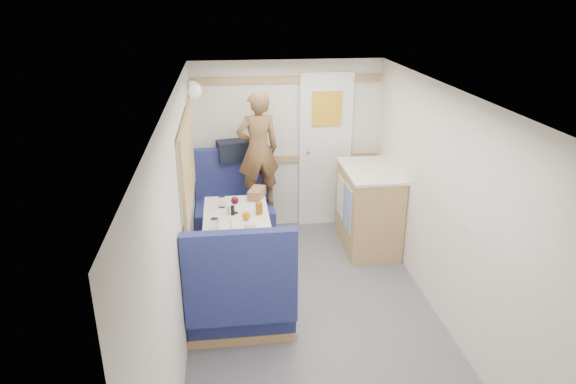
{
  "coord_description": "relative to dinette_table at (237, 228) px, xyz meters",
  "views": [
    {
      "loc": [
        -0.71,
        -3.52,
        2.72
      ],
      "look_at": [
        -0.16,
        0.9,
        0.96
      ],
      "focal_mm": 32.0,
      "sensor_mm": 36.0,
      "label": 1
    }
  ],
  "objects": [
    {
      "name": "bread_loaf",
      "position": [
        0.22,
        0.38,
        0.2
      ],
      "size": [
        0.21,
        0.27,
        0.1
      ],
      "primitive_type": "cube",
      "rotation": [
        0.0,
        0.0,
        -0.35
      ],
      "color": "brown",
      "rests_on": "dinette_table"
    },
    {
      "name": "side_window",
      "position": [
        -0.43,
        0.0,
        0.68
      ],
      "size": [
        0.04,
        1.3,
        0.72
      ],
      "primitive_type": "cube",
      "color": "#9FA78E",
      "rests_on": "wall_left"
    },
    {
      "name": "tray",
      "position": [
        0.08,
        -0.31,
        0.16
      ],
      "size": [
        0.27,
        0.34,
        0.02
      ],
      "primitive_type": "cube",
      "rotation": [
        0.0,
        0.0,
        0.02
      ],
      "color": "white",
      "rests_on": "dinette_table"
    },
    {
      "name": "wine_glass",
      "position": [
        -0.01,
        0.01,
        0.28
      ],
      "size": [
        0.08,
        0.08,
        0.17
      ],
      "color": "white",
      "rests_on": "dinette_table"
    },
    {
      "name": "pepper_grinder",
      "position": [
        -0.03,
        -0.03,
        0.2
      ],
      "size": [
        0.04,
        0.04,
        0.09
      ],
      "primitive_type": "cylinder",
      "color": "black",
      "rests_on": "dinette_table"
    },
    {
      "name": "ceiling",
      "position": [
        0.65,
        -1.0,
        1.43
      ],
      "size": [
        4.5,
        4.5,
        0.0
      ],
      "primitive_type": "plane",
      "rotation": [
        3.14,
        0.0,
        0.0
      ],
      "color": "silver",
      "rests_on": "wall_back"
    },
    {
      "name": "dome_light",
      "position": [
        -0.39,
        0.85,
        1.18
      ],
      "size": [
        0.2,
        0.2,
        0.2
      ],
      "primitive_type": "sphere",
      "color": "white",
      "rests_on": "wall_left"
    },
    {
      "name": "floor",
      "position": [
        0.65,
        -1.0,
        -0.57
      ],
      "size": [
        4.5,
        4.5,
        0.0
      ],
      "primitive_type": "plane",
      "color": "#515156",
      "rests_on": "ground"
    },
    {
      "name": "tumbler_left",
      "position": [
        -0.2,
        -0.35,
        0.21
      ],
      "size": [
        0.07,
        0.07,
        0.12
      ],
      "primitive_type": "cylinder",
      "color": "white",
      "rests_on": "dinette_table"
    },
    {
      "name": "bench_near",
      "position": [
        -0.0,
        -0.86,
        -0.27
      ],
      "size": [
        0.9,
        0.59,
        1.05
      ],
      "color": "navy",
      "rests_on": "floor"
    },
    {
      "name": "tumbler_mid",
      "position": [
        -0.13,
        0.18,
        0.21
      ],
      "size": [
        0.07,
        0.07,
        0.11
      ],
      "primitive_type": "cylinder",
      "color": "white",
      "rests_on": "dinette_table"
    },
    {
      "name": "duffel_bag",
      "position": [
        0.07,
        1.12,
        0.45
      ],
      "size": [
        0.51,
        0.32,
        0.23
      ],
      "primitive_type": "cube",
      "rotation": [
        0.0,
        0.0,
        0.21
      ],
      "color": "black",
      "rests_on": "ledge"
    },
    {
      "name": "salt_grinder",
      "position": [
        -0.08,
        0.01,
        0.2
      ],
      "size": [
        0.03,
        0.03,
        0.08
      ],
      "primitive_type": "cylinder",
      "color": "white",
      "rests_on": "dinette_table"
    },
    {
      "name": "wall_right",
      "position": [
        1.75,
        -1.0,
        0.43
      ],
      "size": [
        0.02,
        4.5,
        2.0
      ],
      "primitive_type": "cube",
      "color": "silver",
      "rests_on": "floor"
    },
    {
      "name": "galley_counter",
      "position": [
        1.47,
        0.55,
        -0.1
      ],
      "size": [
        0.57,
        0.92,
        0.92
      ],
      "color": "#AC8C4D",
      "rests_on": "floor"
    },
    {
      "name": "oak_trim_high",
      "position": [
        0.65,
        1.23,
        1.21
      ],
      "size": [
        2.15,
        0.02,
        0.08
      ],
      "primitive_type": "cube",
      "color": "#AC8C4D",
      "rests_on": "wall_back"
    },
    {
      "name": "wall_left",
      "position": [
        -0.45,
        -1.0,
        0.43
      ],
      "size": [
        0.02,
        4.5,
        2.0
      ],
      "primitive_type": "cube",
      "color": "silver",
      "rests_on": "floor"
    },
    {
      "name": "orange_fruit",
      "position": [
        0.09,
        -0.19,
        0.21
      ],
      "size": [
        0.08,
        0.08,
        0.08
      ],
      "primitive_type": "sphere",
      "color": "orange",
      "rests_on": "tray"
    },
    {
      "name": "ledge",
      "position": [
        -0.0,
        1.12,
        0.31
      ],
      "size": [
        0.9,
        0.14,
        0.04
      ],
      "primitive_type": "cube",
      "color": "#AC8C4D",
      "rests_on": "bench_far"
    },
    {
      "name": "beer_glass",
      "position": [
        0.22,
        -0.03,
        0.21
      ],
      "size": [
        0.07,
        0.07,
        0.11
      ],
      "primitive_type": "cylinder",
      "color": "#8D4E14",
      "rests_on": "dinette_table"
    },
    {
      "name": "rear_door",
      "position": [
        1.1,
        1.22,
        0.41
      ],
      "size": [
        0.62,
        0.12,
        1.86
      ],
      "color": "white",
      "rests_on": "wall_back"
    },
    {
      "name": "bench_far",
      "position": [
        -0.0,
        0.86,
        -0.27
      ],
      "size": [
        0.9,
        0.59,
        1.05
      ],
      "color": "navy",
      "rests_on": "floor"
    },
    {
      "name": "cheese_block",
      "position": [
        0.12,
        -0.36,
        0.19
      ],
      "size": [
        0.1,
        0.07,
        0.03
      ],
      "primitive_type": "cube",
      "rotation": [
        0.0,
        0.0,
        0.2
      ],
      "color": "#DCC67F",
      "rests_on": "tray"
    },
    {
      "name": "dinette_table",
      "position": [
        0.0,
        0.0,
        0.0
      ],
      "size": [
        0.62,
        0.92,
        0.72
      ],
      "color": "white",
      "rests_on": "floor"
    },
    {
      "name": "person",
      "position": [
        0.28,
        0.84,
        0.53
      ],
      "size": [
        0.53,
        0.4,
        1.29
      ],
      "primitive_type": "imported",
      "rotation": [
        0.0,
        0.0,
        3.36
      ],
      "color": "brown",
      "rests_on": "bench_far"
    },
    {
      "name": "oak_trim_low",
      "position": [
        0.65,
        1.23,
        0.28
      ],
      "size": [
        2.15,
        0.02,
        0.08
      ],
      "primitive_type": "cube",
      "color": "#AC8C4D",
      "rests_on": "wall_back"
    },
    {
      "name": "wall_back",
      "position": [
        0.65,
        1.25,
        0.43
      ],
      "size": [
        2.2,
        0.02,
        2.0
      ],
      "primitive_type": "cube",
      "color": "silver",
      "rests_on": "floor"
    }
  ]
}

